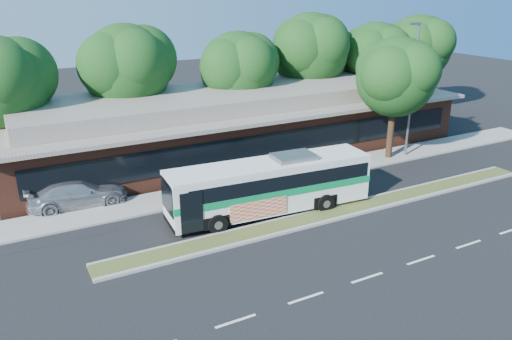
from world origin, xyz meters
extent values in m
plane|color=black|center=(0.00, 0.00, 0.00)|extent=(120.00, 120.00, 0.00)
cube|color=#3D4B20|center=(0.00, 0.60, 0.07)|extent=(26.00, 1.10, 0.15)
cube|color=gray|center=(0.00, 6.40, 0.06)|extent=(44.00, 2.60, 0.12)
cube|color=#58291B|center=(0.00, 13.00, 1.60)|extent=(32.00, 10.00, 3.20)
cube|color=gray|center=(0.00, 13.00, 3.32)|extent=(33.20, 11.20, 0.24)
cube|color=gray|center=(0.00, 13.00, 3.95)|extent=(30.00, 8.00, 1.00)
cube|color=black|center=(0.00, 7.97, 1.70)|extent=(30.00, 0.06, 1.60)
cylinder|color=slate|center=(9.60, 6.00, 4.50)|extent=(0.16, 0.16, 9.00)
cube|color=slate|center=(9.20, 6.00, 9.00)|extent=(0.90, 0.18, 0.14)
cylinder|color=black|center=(-15.00, 15.00, 1.99)|extent=(0.44, 0.44, 3.99)
sphere|color=#123712|center=(-13.70, 15.43, 6.19)|extent=(4.52, 4.52, 4.52)
cylinder|color=black|center=(-7.00, 16.00, 2.10)|extent=(0.44, 0.44, 4.20)
sphere|color=#123712|center=(-7.00, 16.00, 6.00)|extent=(6.00, 6.00, 6.00)
sphere|color=#123712|center=(-5.65, 16.45, 6.48)|extent=(4.68, 4.68, 4.68)
cylinder|color=black|center=(1.00, 15.00, 1.89)|extent=(0.44, 0.44, 3.78)
sphere|color=#123712|center=(1.00, 15.00, 5.46)|extent=(5.60, 5.60, 5.60)
sphere|color=#123712|center=(2.26, 15.42, 5.91)|extent=(4.37, 4.37, 4.37)
cylinder|color=black|center=(8.00, 16.00, 2.21)|extent=(0.44, 0.44, 4.41)
sphere|color=#123712|center=(8.00, 16.00, 6.27)|extent=(6.20, 6.20, 6.20)
sphere|color=#123712|center=(9.39, 16.46, 6.77)|extent=(4.84, 4.84, 4.84)
cylinder|color=black|center=(14.00, 15.00, 1.93)|extent=(0.44, 0.44, 3.86)
sphere|color=#123712|center=(14.00, 15.00, 5.60)|extent=(5.80, 5.80, 5.80)
sphere|color=#123712|center=(15.30, 15.43, 6.07)|extent=(4.52, 4.52, 4.52)
cylinder|color=black|center=(20.00, 16.00, 2.06)|extent=(0.44, 0.44, 4.12)
sphere|color=#123712|center=(20.00, 16.00, 5.92)|extent=(6.00, 6.00, 6.00)
sphere|color=#123712|center=(21.35, 16.45, 6.40)|extent=(4.68, 4.68, 4.68)
cube|color=silver|center=(-3.41, 2.40, 1.55)|extent=(10.95, 3.03, 2.49)
cube|color=black|center=(-3.14, 2.38, 2.05)|extent=(10.09, 3.02, 0.75)
cube|color=silver|center=(-3.41, 2.40, 2.69)|extent=(10.97, 3.05, 0.23)
cube|color=#057A3D|center=(-3.41, 2.40, 1.48)|extent=(11.01, 3.09, 0.34)
cube|color=black|center=(-8.82, 2.77, 1.85)|extent=(0.19, 2.02, 1.54)
cube|color=black|center=(2.01, 2.03, 2.14)|extent=(0.18, 1.88, 1.00)
cube|color=#B83680|center=(-4.66, 1.30, 0.90)|extent=(3.06, 0.26, 0.90)
cube|color=slate|center=(-2.06, 2.31, 2.92)|extent=(2.26, 1.59, 0.27)
cylinder|color=black|center=(-6.81, 1.50, 0.50)|extent=(1.01, 0.39, 0.99)
cylinder|color=black|center=(-6.66, 3.76, 0.50)|extent=(1.01, 0.39, 0.99)
cylinder|color=black|center=(-0.79, 1.09, 0.50)|extent=(1.01, 0.39, 0.99)
cylinder|color=black|center=(-0.63, 3.34, 0.50)|extent=(1.01, 0.39, 0.99)
imported|color=#A0A1A7|center=(-12.17, 8.06, 0.76)|extent=(5.34, 2.36, 1.52)
cylinder|color=black|center=(8.23, 6.20, 2.03)|extent=(0.44, 0.44, 4.07)
sphere|color=#123712|center=(8.23, 6.20, 5.64)|extent=(5.23, 5.23, 5.23)
sphere|color=#123712|center=(9.41, 6.59, 6.05)|extent=(4.08, 4.08, 4.08)
camera|label=1|loc=(-15.35, -18.42, 11.21)|focal=35.00mm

